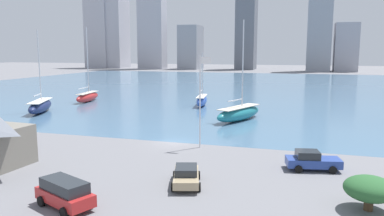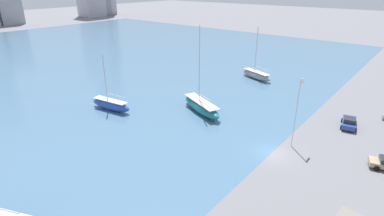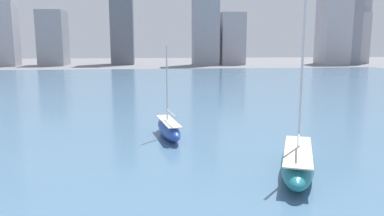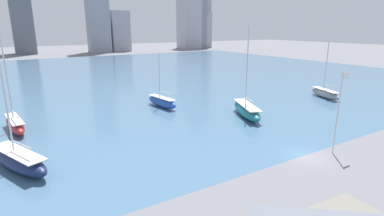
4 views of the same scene
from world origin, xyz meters
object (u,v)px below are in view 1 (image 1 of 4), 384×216
(sailboat_red, at_px, (88,97))
(parked_sedan_tan, at_px, (186,175))
(parked_pickup_blue, at_px, (312,161))
(flag_pole, at_px, (201,98))
(sailboat_blue, at_px, (202,100))
(parked_suv_red, at_px, (65,193))
(sailboat_teal, at_px, (239,113))
(sailboat_navy, at_px, (40,106))

(sailboat_red, height_order, parked_sedan_tan, sailboat_red)
(sailboat_red, bearing_deg, parked_pickup_blue, -44.87)
(flag_pole, height_order, sailboat_blue, sailboat_blue)
(sailboat_blue, height_order, parked_sedan_tan, sailboat_blue)
(parked_suv_red, bearing_deg, sailboat_blue, 27.34)
(sailboat_teal, xyz_separation_m, parked_pickup_blue, (10.05, -21.59, -0.29))
(parked_pickup_blue, distance_m, parked_suv_red, 20.56)
(sailboat_red, xyz_separation_m, parked_sedan_tan, (34.06, -40.46, -0.30))
(sailboat_blue, distance_m, sailboat_navy, 28.68)
(sailboat_red, relative_size, parked_pickup_blue, 3.09)
(sailboat_teal, bearing_deg, sailboat_navy, -153.60)
(sailboat_teal, bearing_deg, parked_sedan_tan, -66.08)
(sailboat_blue, xyz_separation_m, parked_sedan_tan, (9.98, -41.49, -0.26))
(sailboat_blue, distance_m, parked_sedan_tan, 42.67)
(parked_pickup_blue, height_order, parked_sedan_tan, parked_pickup_blue)
(sailboat_blue, relative_size, sailboat_teal, 0.68)
(parked_suv_red, bearing_deg, flag_pole, 8.96)
(sailboat_red, distance_m, parked_pickup_blue, 55.02)
(sailboat_blue, height_order, sailboat_red, sailboat_red)
(parked_sedan_tan, bearing_deg, sailboat_red, 113.75)
(sailboat_red, height_order, sailboat_teal, sailboat_red)
(sailboat_navy, bearing_deg, sailboat_teal, -18.88)
(sailboat_navy, distance_m, parked_suv_red, 42.68)
(parked_pickup_blue, height_order, parked_suv_red, parked_suv_red)
(sailboat_blue, xyz_separation_m, sailboat_teal, (9.34, -13.16, 0.10))
(sailboat_navy, bearing_deg, sailboat_blue, 9.76)
(parked_pickup_blue, relative_size, parked_suv_red, 1.01)
(parked_suv_red, bearing_deg, sailboat_navy, 63.65)
(flag_pole, height_order, sailboat_red, sailboat_red)
(sailboat_teal, height_order, parked_suv_red, sailboat_teal)
(parked_suv_red, distance_m, parked_sedan_tan, 9.05)
(sailboat_navy, bearing_deg, parked_sedan_tan, -60.02)
(sailboat_red, distance_m, sailboat_teal, 35.56)
(sailboat_navy, bearing_deg, flag_pole, -47.19)
(sailboat_red, bearing_deg, parked_sedan_tan, -56.97)
(flag_pole, relative_size, sailboat_blue, 0.98)
(sailboat_navy, distance_m, parked_sedan_tan, 43.03)
(parked_pickup_blue, xyz_separation_m, parked_suv_red, (-15.87, -13.07, 0.19))
(sailboat_teal, bearing_deg, parked_pickup_blue, -42.41)
(parked_sedan_tan, bearing_deg, parked_pickup_blue, 19.25)
(flag_pole, bearing_deg, sailboat_navy, 155.45)
(sailboat_blue, relative_size, parked_sedan_tan, 2.13)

